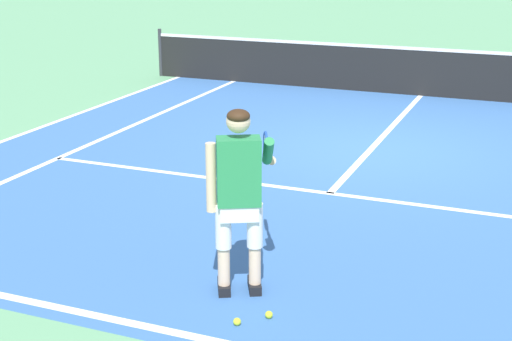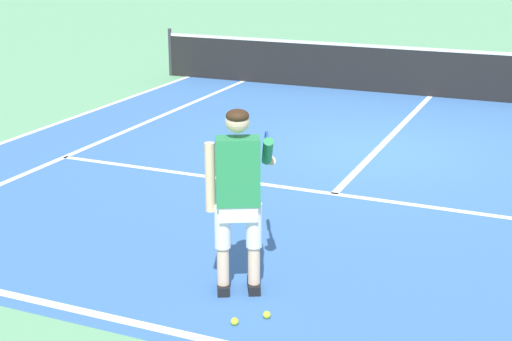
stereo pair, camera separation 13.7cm
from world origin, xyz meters
name	(u,v)px [view 1 (the left image)]	position (x,y,z in m)	size (l,w,h in m)	color
ground_plane	(371,150)	(0.00, 0.00, 0.00)	(80.00, 80.00, 0.00)	#609E70
court_inner_surface	(356,165)	(0.00, -0.85, 0.00)	(10.98, 10.58, 0.00)	#3866A8
line_baseline	(196,337)	(0.00, -5.95, 0.00)	(10.98, 0.10, 0.01)	white
line_service	(330,193)	(0.00, -2.16, 0.00)	(8.23, 0.10, 0.01)	white
line_centre_service	(386,133)	(0.00, 1.04, 0.00)	(0.10, 6.40, 0.01)	white
line_singles_left	(107,137)	(-4.12, -0.85, 0.00)	(0.10, 10.18, 0.01)	white
line_doubles_left	(37,129)	(-5.49, -0.85, 0.00)	(0.10, 10.18, 0.01)	white
tennis_net	(422,71)	(0.00, 4.24, 0.50)	(11.96, 0.08, 1.07)	#333338
tennis_player	(239,189)	(0.01, -5.05, 0.99)	(0.55, 1.23, 1.71)	black
tennis_ball_near_feet	(269,315)	(0.43, -5.43, 0.03)	(0.07, 0.07, 0.07)	#CCE02D
tennis_ball_by_baseline	(237,322)	(0.23, -5.64, 0.03)	(0.07, 0.07, 0.07)	#CCE02D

